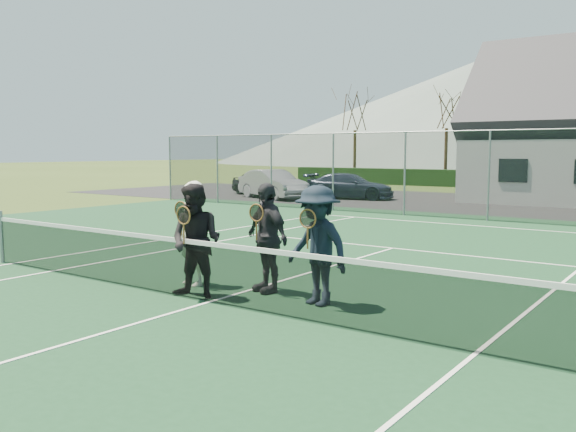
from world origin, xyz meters
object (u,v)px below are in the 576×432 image
object	(u,v)px
car_b	(273,184)
player_a	(193,233)
car_a	(260,183)
tennis_net	(208,269)
player_b	(196,241)
player_d	(318,246)
car_c	(350,186)
player_c	(267,237)

from	to	relation	value
car_b	player_a	distance (m)	19.42
car_a	tennis_net	xyz separation A→B (m)	(13.60, -18.61, -0.09)
player_a	player_b	size ratio (longest dim) A/B	1.00
player_a	player_d	world-z (taller)	same
tennis_net	car_b	bearing A→B (deg)	124.19
car_c	tennis_net	xyz separation A→B (m)	(8.45, -19.08, -0.08)
tennis_net	car_a	bearing A→B (deg)	126.16
car_b	player_c	distance (m)	19.91
player_a	player_c	xyz separation A→B (m)	(1.35, 0.34, -0.00)
car_a	car_b	xyz separation A→B (m)	(1.99, -1.52, 0.08)
tennis_net	car_c	bearing A→B (deg)	113.88
car_a	player_c	bearing A→B (deg)	-126.45
player_c	car_b	bearing A→B (deg)	126.65
player_b	player_d	world-z (taller)	same
car_b	car_c	world-z (taller)	car_b
car_a	player_b	world-z (taller)	player_b
player_d	car_a	bearing A→B (deg)	130.25
car_b	tennis_net	bearing A→B (deg)	-125.83
player_d	car_b	bearing A→B (deg)	128.78
player_d	tennis_net	bearing A→B (deg)	-148.43
player_b	player_d	bearing A→B (deg)	21.39
car_b	player_d	distance (m)	20.80
tennis_net	player_d	xyz separation A→B (m)	(1.42, 0.87, 0.38)
tennis_net	player_b	bearing A→B (deg)	157.57
car_a	player_d	world-z (taller)	player_d
car_b	player_d	world-z (taller)	player_d
player_b	player_d	xyz separation A→B (m)	(1.81, 0.71, -0.00)
car_c	car_b	bearing A→B (deg)	109.09
player_b	player_d	distance (m)	1.94
tennis_net	player_d	world-z (taller)	player_d
player_a	car_b	bearing A→B (deg)	122.86
car_a	player_a	distance (m)	21.79
car_a	car_c	bearing A→B (deg)	-69.66
car_a	player_c	size ratio (longest dim) A/B	2.04
player_b	tennis_net	bearing A→B (deg)	-22.43
car_a	player_a	size ratio (longest dim) A/B	2.04
car_b	player_c	world-z (taller)	player_c
car_c	player_d	xyz separation A→B (m)	(9.86, -18.21, 0.30)
car_b	car_a	bearing A→B (deg)	72.58
car_b	player_b	world-z (taller)	player_b
car_a	player_b	xyz separation A→B (m)	(13.21, -18.45, 0.29)
car_c	tennis_net	distance (m)	20.86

